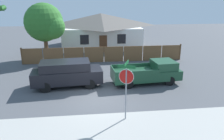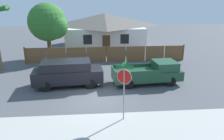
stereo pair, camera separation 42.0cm
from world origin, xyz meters
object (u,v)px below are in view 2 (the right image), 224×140
object	(u,v)px
house	(105,29)
orange_pickup	(150,73)
red_suv	(68,72)
stop_sign	(124,81)
oak_tree	(49,23)

from	to	relation	value
house	orange_pickup	size ratio (longest dim) A/B	2.01
house	orange_pickup	xyz separation A→B (m)	(2.65, -13.76, -1.40)
red_suv	stop_sign	xyz separation A→B (m)	(3.40, -4.94, 1.12)
orange_pickup	stop_sign	bearing A→B (deg)	-122.49
house	red_suv	distance (m)	14.24
orange_pickup	stop_sign	world-z (taller)	stop_sign
oak_tree	stop_sign	world-z (taller)	oak_tree
house	oak_tree	distance (m)	8.45
oak_tree	stop_sign	xyz separation A→B (m)	(5.98, -12.89, -1.55)
stop_sign	red_suv	bearing A→B (deg)	148.22
orange_pickup	stop_sign	size ratio (longest dim) A/B	1.65
red_suv	house	bearing A→B (deg)	71.57
house	red_suv	bearing A→B (deg)	-103.68
house	orange_pickup	world-z (taller)	house
house	red_suv	xyz separation A→B (m)	(-3.36, -13.78, -1.20)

